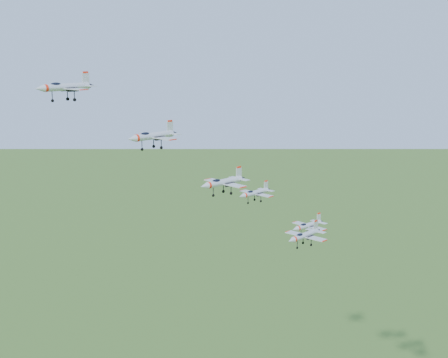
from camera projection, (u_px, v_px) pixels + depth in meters
jet_lead at (65, 87)px, 122.43m from camera, size 13.58×11.32×3.63m
jet_left_high at (153, 136)px, 113.36m from camera, size 11.83×9.87×3.16m
jet_right_high at (223, 182)px, 113.51m from camera, size 11.29×9.36×3.02m
jet_left_low at (255, 193)px, 141.02m from camera, size 10.63×8.85×2.84m
jet_right_low at (304, 235)px, 130.41m from camera, size 11.43×9.56×3.06m
jet_trail at (308, 225)px, 143.01m from camera, size 10.80×8.92×2.89m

